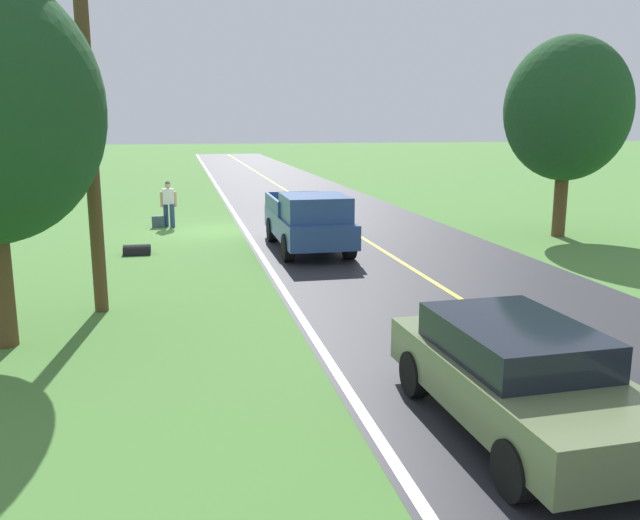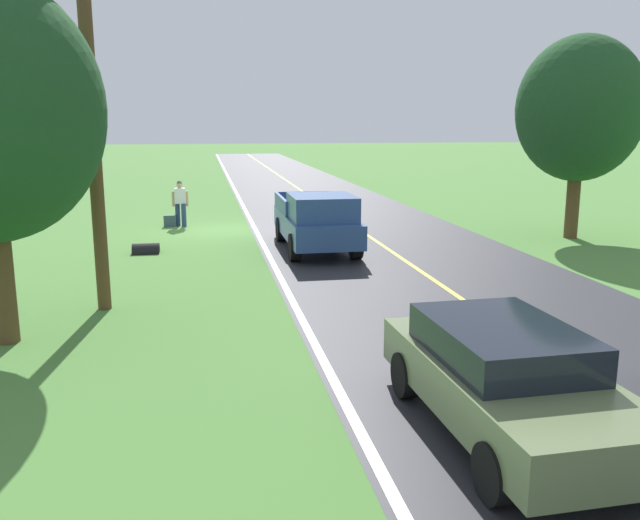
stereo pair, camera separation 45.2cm
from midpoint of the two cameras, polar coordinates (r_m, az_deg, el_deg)
name	(u,v)px [view 1 (the left image)]	position (r m, az deg, el deg)	size (l,w,h in m)	color
ground_plane	(212,231)	(24.73, -9.80, 2.50)	(200.00, 200.00, 0.00)	#4C7F38
road_surface	(344,226)	(25.41, 1.54, 2.92)	(7.94, 120.00, 0.00)	#28282D
lane_edge_line	(245,229)	(24.80, -7.01, 2.62)	(0.16, 117.60, 0.00)	silver
lane_centre_line	(344,226)	(25.41, 1.54, 2.93)	(0.14, 117.60, 0.00)	gold
hitchhiker_walking	(168,201)	(25.83, -13.40, 4.94)	(0.62, 0.51, 1.75)	navy
suitcase_carried	(158,222)	(25.83, -14.25, 3.20)	(0.20, 0.46, 0.44)	#384C56
pickup_truck_passing	(309,220)	(20.40, -1.55, 3.47)	(2.10, 5.40, 1.82)	#2D4C84
tree_far_side_near	(567,109)	(24.26, 19.98, 12.08)	(4.18, 4.18, 6.76)	brown
sedan_ahead_same_lane	(518,375)	(8.89, 15.23, -9.50)	(2.05, 4.46, 1.41)	#66754C
utility_pole_roadside	(87,97)	(14.37, -20.28, 13.06)	(0.28, 0.28, 8.83)	brown
drainage_culvert	(137,254)	(20.81, -16.05, 0.47)	(0.60, 0.60, 0.80)	black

